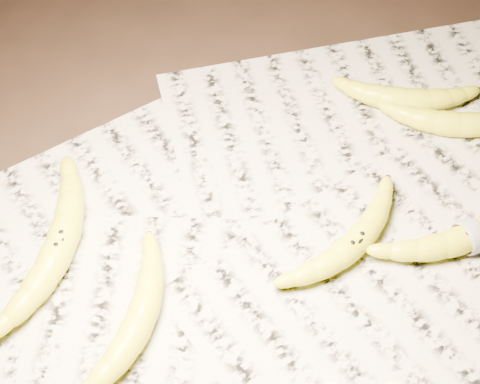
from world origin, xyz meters
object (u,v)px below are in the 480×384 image
object	(u,v)px
banana_taped	(470,235)
banana_left_a	(59,244)
banana_upper_a	(460,123)
banana_center	(355,242)
banana_upper_b	(406,98)
banana_left_b	(139,319)

from	to	relation	value
banana_taped	banana_left_a	bearing A→B (deg)	156.93
banana_left_a	banana_taped	size ratio (longest dim) A/B	1.05
banana_left_a	banana_upper_a	world-z (taller)	banana_left_a
banana_left_a	banana_center	world-z (taller)	banana_left_a
banana_taped	banana_upper_b	size ratio (longest dim) A/B	1.23
banana_upper_a	banana_upper_b	xyz separation A→B (m)	(-0.05, 0.06, -0.00)
banana_center	banana_upper_b	size ratio (longest dim) A/B	1.06
banana_left_b	banana_upper_a	world-z (taller)	same
banana_left_b	banana_upper_a	bearing A→B (deg)	-37.76
banana_center	banana_upper_b	bearing A→B (deg)	22.48
banana_upper_a	banana_left_b	bearing A→B (deg)	-140.88
banana_center	banana_upper_b	distance (m)	0.26
banana_left_b	banana_upper_b	size ratio (longest dim) A/B	1.06
banana_center	banana_taped	world-z (taller)	banana_taped
banana_center	banana_upper_a	xyz separation A→B (m)	(0.21, 0.13, 0.00)
banana_left_a	banana_upper_b	size ratio (longest dim) A/B	1.28
banana_upper_a	banana_upper_b	world-z (taller)	same
banana_taped	banana_center	bearing A→B (deg)	159.22
banana_center	banana_taped	distance (m)	0.14
banana_left_a	banana_left_b	distance (m)	0.14
banana_taped	banana_upper_b	xyz separation A→B (m)	(0.03, 0.23, -0.00)
banana_left_b	banana_left_a	bearing A→B (deg)	64.23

